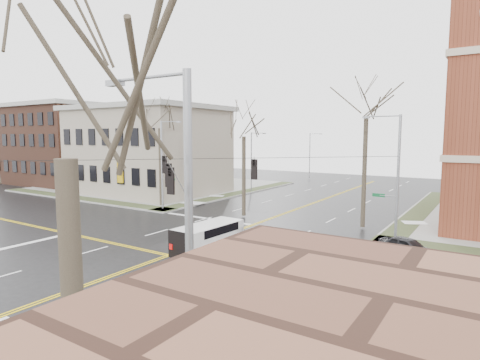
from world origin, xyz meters
The scene contains 18 objects.
ground centered at (0.00, 0.00, 0.00)m, with size 120.00×120.00×0.00m, color black.
sidewalks centered at (0.00, 0.00, 0.08)m, with size 80.00×80.00×0.17m.
road_markings centered at (0.00, 0.00, 0.01)m, with size 100.00×100.00×0.01m.
civic_building_a centered at (-22.00, 20.00, 5.50)m, with size 18.00×14.00×11.00m, color gray.
civic_building_b centered at (-42.00, 22.00, 6.00)m, with size 18.00×16.00×12.00m, color #563224.
signal_pole_ne centered at (11.32, 11.50, 4.95)m, with size 2.75×0.22×9.00m.
signal_pole_nw centered at (-11.32, 11.50, 4.95)m, with size 2.75×0.22×9.00m.
signal_pole_se centered at (11.32, -11.50, 4.95)m, with size 2.75×0.22×9.00m.
span_wires centered at (0.00, 0.00, 6.20)m, with size 23.02×23.02×0.03m.
traffic_signals centered at (0.00, -0.67, 5.45)m, with size 8.21×8.26×1.30m.
streetlight_north_a centered at (-10.65, 28.00, 4.47)m, with size 2.30×0.20×8.00m.
streetlight_north_b centered at (-10.65, 48.00, 4.47)m, with size 2.30×0.20×8.00m.
cargo_van centered at (2.01, 1.83, 1.17)m, with size 2.30×5.31×1.98m.
parked_car_a centered at (12.96, 8.03, 0.63)m, with size 1.48×3.69×1.26m, color black.
tree_nw_far centered at (-12.97, 12.82, 9.00)m, with size 4.00×4.00×12.45m.
tree_nw_near centered at (-2.48, 12.96, 8.07)m, with size 4.00×4.00×11.15m.
tree_ne centered at (8.33, 14.29, 9.67)m, with size 4.00×4.00×13.39m.
tree_se centered at (11.67, -14.70, 7.77)m, with size 4.00×4.00×10.72m.
Camera 1 is at (17.47, -18.55, 7.66)m, focal length 30.00 mm.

